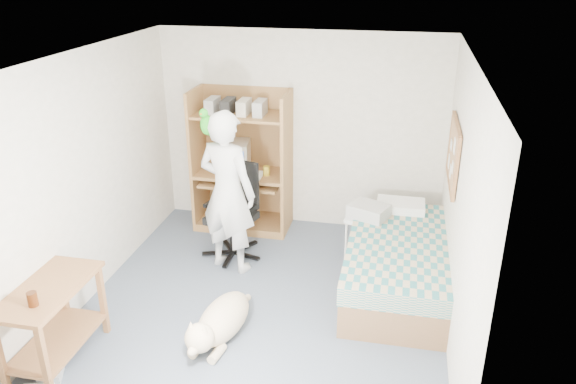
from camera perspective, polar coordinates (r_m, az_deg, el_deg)
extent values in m
plane|color=#4E596A|center=(5.88, -2.45, -11.29)|extent=(4.00, 4.00, 0.00)
cube|color=beige|center=(7.11, 1.34, 6.18)|extent=(3.60, 0.02, 2.50)
cube|color=beige|center=(5.16, 17.08, -1.64)|extent=(0.02, 4.00, 2.50)
cube|color=beige|center=(5.96, -19.69, 1.38)|extent=(0.02, 4.00, 2.50)
cube|color=white|center=(4.92, -2.96, 13.48)|extent=(3.60, 4.00, 0.02)
cube|color=brown|center=(7.29, -9.09, 3.40)|extent=(0.04, 0.60, 1.80)
cube|color=brown|center=(6.97, -0.11, 2.78)|extent=(0.04, 0.60, 1.80)
cube|color=brown|center=(7.37, -4.07, 3.86)|extent=(1.20, 0.02, 1.80)
cube|color=brown|center=(7.16, -4.66, 1.90)|extent=(1.12, 0.60, 0.04)
cube|color=brown|center=(7.13, -4.81, 0.93)|extent=(1.00, 0.50, 0.03)
cube|color=brown|center=(6.92, -4.86, 7.78)|extent=(1.12, 0.55, 0.03)
cube|color=brown|center=(7.44, -4.49, -3.06)|extent=(1.12, 0.60, 0.10)
cube|color=brown|center=(6.15, 10.87, -8.04)|extent=(1.00, 2.00, 0.36)
cube|color=#2D7578|center=(6.02, 11.07, -5.76)|extent=(1.02, 2.02, 0.20)
cube|color=white|center=(6.67, 11.36, -1.44)|extent=(0.55, 0.35, 0.12)
cube|color=brown|center=(5.17, -23.21, -9.08)|extent=(0.50, 1.00, 0.04)
cube|color=brown|center=(5.20, -27.22, -14.73)|extent=(0.05, 0.05, 0.70)
cube|color=brown|center=(4.98, -23.47, -15.78)|extent=(0.05, 0.05, 0.70)
cube|color=brown|center=(5.77, -21.81, -9.74)|extent=(0.05, 0.05, 0.70)
cube|color=brown|center=(5.58, -18.31, -10.42)|extent=(0.05, 0.05, 0.70)
cube|color=brown|center=(5.45, -22.33, -13.83)|extent=(0.46, 0.92, 0.03)
cube|color=olive|center=(5.92, 16.47, 3.72)|extent=(0.03, 0.90, 0.60)
cube|color=brown|center=(5.83, 16.78, 6.59)|extent=(0.04, 0.94, 0.04)
cube|color=brown|center=(6.03, 16.12, 0.94)|extent=(0.04, 0.94, 0.04)
cylinder|color=black|center=(6.75, -5.62, -6.07)|extent=(0.62, 0.62, 0.06)
cylinder|color=black|center=(6.66, -5.68, -4.58)|extent=(0.06, 0.06, 0.42)
cube|color=black|center=(6.55, -5.77, -2.64)|extent=(0.60, 0.60, 0.08)
cube|color=black|center=(6.59, -4.73, 0.84)|extent=(0.44, 0.19, 0.57)
cube|color=black|center=(6.62, -7.69, -0.95)|extent=(0.13, 0.31, 0.04)
cube|color=black|center=(6.35, -3.87, -1.87)|extent=(0.13, 0.31, 0.04)
imported|color=silver|center=(6.14, -6.17, -0.04)|extent=(0.77, 0.62, 1.84)
ellipsoid|color=#178C14|center=(5.97, -8.26, 6.78)|extent=(0.14, 0.14, 0.22)
sphere|color=#178C14|center=(5.90, -8.57, 7.93)|extent=(0.09, 0.09, 0.09)
cone|color=#D74D13|center=(5.87, -8.85, 7.82)|extent=(0.05, 0.05, 0.04)
cylinder|color=#178C14|center=(6.05, -7.90, 5.77)|extent=(0.07, 0.15, 0.13)
ellipsoid|color=beige|center=(5.41, -6.55, -12.62)|extent=(0.50, 0.83, 0.35)
sphere|color=beige|center=(5.06, -8.96, -14.43)|extent=(0.26, 0.26, 0.26)
cone|color=beige|center=(5.00, -9.85, -13.28)|extent=(0.08, 0.08, 0.10)
cone|color=beige|center=(4.94, -8.51, -13.66)|extent=(0.08, 0.08, 0.10)
ellipsoid|color=beige|center=(5.01, -9.58, -15.51)|extent=(0.11, 0.15, 0.09)
cylinder|color=beige|center=(5.75, -4.57, -10.94)|extent=(0.11, 0.26, 0.13)
cube|color=white|center=(6.47, 8.14, -2.89)|extent=(0.54, 0.49, 0.04)
cube|color=white|center=(6.64, 7.96, -5.83)|extent=(0.50, 0.45, 0.03)
cylinder|color=white|center=(6.46, 6.19, -5.36)|extent=(0.03, 0.03, 0.51)
cylinder|color=white|center=(6.44, 9.64, -5.65)|extent=(0.03, 0.03, 0.51)
cylinder|color=white|center=(6.73, 6.47, -4.16)|extent=(0.03, 0.03, 0.51)
cylinder|color=white|center=(6.71, 9.78, -4.44)|extent=(0.03, 0.03, 0.51)
cube|color=#ABABA6|center=(6.42, 8.20, -2.02)|extent=(0.51, 0.46, 0.18)
cube|color=beige|center=(7.17, -5.53, 3.71)|extent=(0.44, 0.46, 0.37)
cube|color=navy|center=(6.98, -5.78, 3.15)|extent=(0.31, 0.06, 0.25)
cube|color=beige|center=(7.08, -4.76, 1.02)|extent=(0.46, 0.20, 0.03)
cylinder|color=gold|center=(7.01, -2.21, 2.17)|extent=(0.08, 0.08, 0.12)
cylinder|color=#3B1A09|center=(4.93, -24.53, -9.88)|extent=(0.08, 0.08, 0.12)
cube|color=#B8B7B3|center=(5.38, -22.95, -16.66)|extent=(0.25, 0.27, 0.08)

